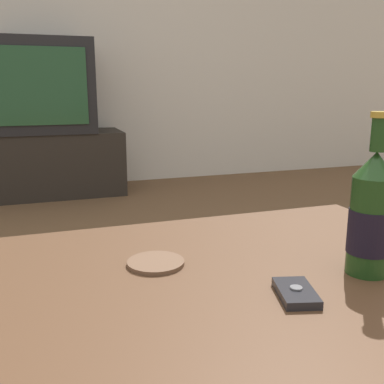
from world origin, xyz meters
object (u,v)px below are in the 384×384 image
Objects in this scene: television at (41,86)px; cell_phone at (296,293)px; beer_bottle at (371,216)px; tv_stand at (47,164)px.

cell_phone is at bearing -83.54° from television.
cell_phone is (-0.17, -0.04, -0.10)m from beer_bottle.
tv_stand is 2.81m from beer_bottle.
television is at bearing 100.05° from beer_bottle.
beer_bottle is (0.49, -2.74, -0.22)m from television.
television is at bearing 111.95° from cell_phone.
tv_stand is 10.05× the size of cell_phone.
tv_stand is at bearing 90.00° from television.
television is (0.00, -0.00, 0.54)m from tv_stand.
beer_bottle is at bearing -79.95° from television.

